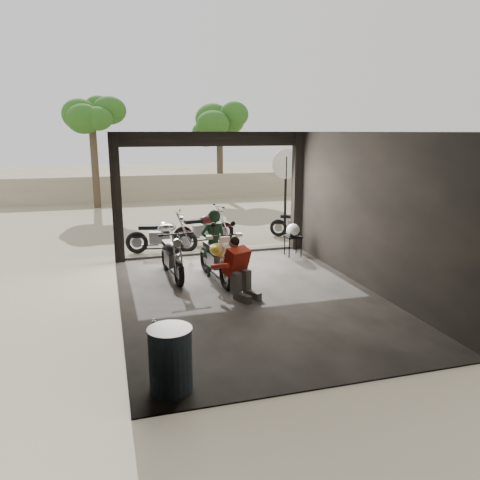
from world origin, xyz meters
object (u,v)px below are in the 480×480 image
stool (293,239)px  sign_post (286,177)px  rider (214,244)px  mechanic (241,270)px  outside_bike_c (298,221)px  helmet (293,230)px  oil_drum (171,361)px  outside_bike_b (204,225)px  left_bike (172,254)px  outside_bike_a (161,233)px  main_bike (216,255)px

stool → sign_post: sign_post is taller
rider → mechanic: rider is taller
outside_bike_c → helmet: bearing=-176.6°
stool → oil_drum: size_ratio=0.66×
rider → oil_drum: bearing=76.9°
mechanic → stool: size_ratio=2.13×
outside_bike_b → rider: bearing=160.8°
mechanic → sign_post: sign_post is taller
left_bike → helmet: bearing=11.4°
outside_bike_a → helmet: (3.24, -1.33, 0.15)m
left_bike → sign_post: (3.95, 3.22, 1.29)m
outside_bike_a → outside_bike_c: (4.27, 0.76, -0.05)m
rider → oil_drum: 4.80m
helmet → sign_post: bearing=56.9°
outside_bike_b → outside_bike_c: (2.96, 0.07, -0.04)m
outside_bike_c → rider: rider is taller
mechanic → stool: bearing=25.0°
left_bike → outside_bike_a: 2.28m
main_bike → left_bike: 1.01m
outside_bike_b → helmet: (1.93, -2.03, 0.16)m
main_bike → outside_bike_c: bearing=39.4°
rider → helmet: 2.61m
outside_bike_b → rider: 3.18m
outside_bike_c → rider: (-3.39, -3.21, 0.26)m
outside_bike_a → sign_post: (3.91, 0.94, 1.29)m
left_bike → outside_bike_b: 3.26m
left_bike → outside_bike_b: bearing=61.1°
helmet → rider: bearing=-171.3°
left_bike → stool: left_bike is taller
left_bike → stool: (3.30, 0.98, -0.09)m
outside_bike_a → stool: 3.51m
main_bike → outside_bike_b: bearing=76.0°
helmet → oil_drum: helmet is taller
outside_bike_a → mechanic: bearing=-153.0°
outside_bike_c → outside_bike_b: bearing=120.8°
main_bike → stool: main_bike is taller
outside_bike_a → oil_drum: 7.00m
mechanic → oil_drum: mechanic is taller
outside_bike_b → oil_drum: outside_bike_b is taller
outside_bike_a → oil_drum: bearing=-174.0°
outside_bike_a → rider: size_ratio=1.09×
main_bike → helmet: (2.39, 1.43, 0.13)m
left_bike → mechanic: size_ratio=1.42×
rider → oil_drum: (-1.59, -4.51, -0.35)m
mechanic → main_bike: bearing=75.0°
outside_bike_c → oil_drum: (-4.98, -7.72, -0.09)m
mechanic → helmet: mechanic is taller
rider → stool: rider is taller
outside_bike_a → outside_bike_c: size_ratio=1.11×
rider → outside_bike_a: bearing=-63.9°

